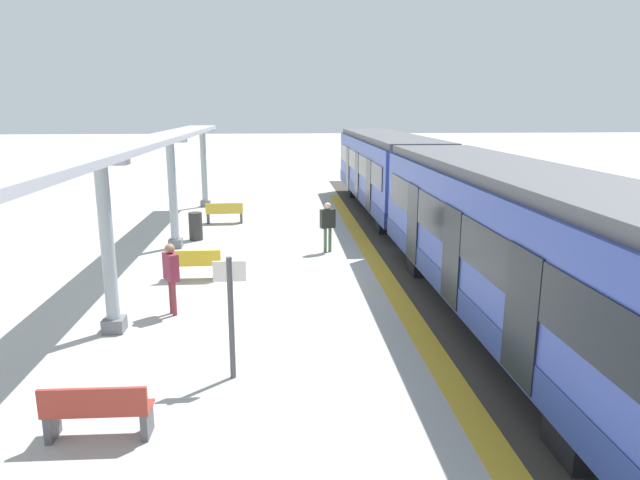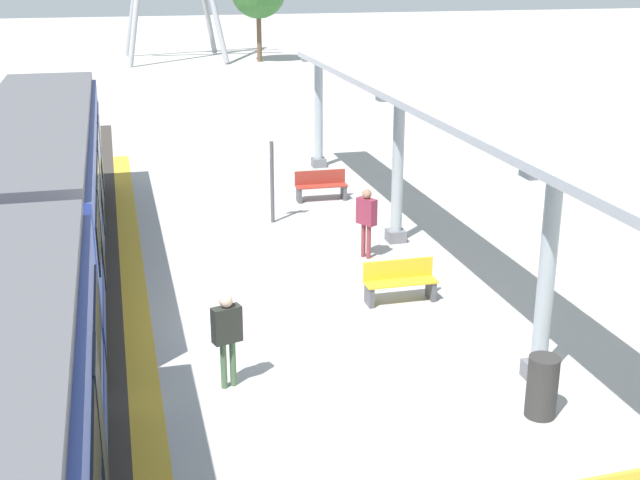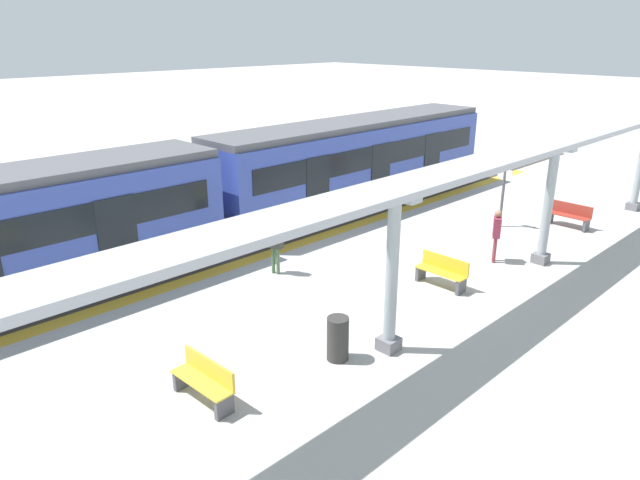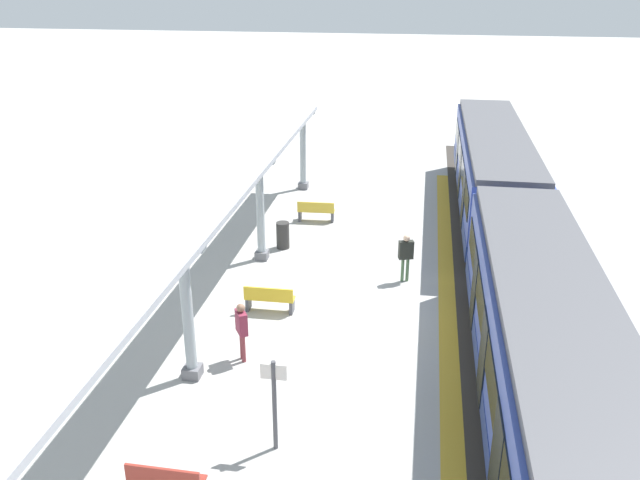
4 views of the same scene
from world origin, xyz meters
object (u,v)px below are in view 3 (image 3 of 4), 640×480
Objects in this scene: train_far_carriage at (356,161)px; bench_far_end at (205,380)px; canopy_pillar_third at (548,205)px; bench_near_end at (569,215)px; bench_mid_platform at (442,271)px; canopy_pillar_second at (392,274)px; passenger_waiting_near_edge at (275,241)px; platform_info_sign at (503,191)px; passenger_by_the_benches at (497,230)px; trash_bin at (338,339)px.

train_far_carriage is 13.99m from bench_far_end.
bench_near_end is (-0.90, 4.09, -1.41)m from canopy_pillar_third.
canopy_pillar_third is 4.06m from bench_mid_platform.
bench_near_end is (-0.90, 11.48, -1.41)m from canopy_pillar_second.
passenger_waiting_near_edge is at bearing 168.97° from canopy_pillar_second.
bench_far_end is at bearing -52.67° from passenger_waiting_near_edge.
passenger_waiting_near_edge is at bearing -111.76° from bench_near_end.
passenger_by_the_benches is at bearing -63.60° from platform_info_sign.
bench_mid_platform is (-0.26, -7.71, 0.00)m from bench_near_end.
canopy_pillar_second reaches higher than bench_far_end.
train_far_carriage reaches higher than bench_mid_platform.
canopy_pillar_third reaches higher than bench_far_end.
train_far_carriage is 8.45m from bench_mid_platform.
bench_near_end is at bearing 94.50° from canopy_pillar_second.
bench_mid_platform is 0.91× the size of passenger_waiting_near_edge.
passenger_by_the_benches is at bearing -138.33° from canopy_pillar_third.
canopy_pillar_third reaches higher than bench_mid_platform.
canopy_pillar_third is 4.42m from bench_near_end.
canopy_pillar_second is at bearing -74.56° from platform_info_sign.
passenger_by_the_benches is at bearing -12.22° from train_far_carriage.
trash_bin is at bearing -24.61° from passenger_waiting_near_edge.
canopy_pillar_third is 3.57m from platform_info_sign.
platform_info_sign is (5.65, 1.68, -0.50)m from train_far_carriage.
train_far_carriage is 7.47m from passenger_by_the_benches.
bench_mid_platform is 4.85m from passenger_waiting_near_edge.
train_far_carriage is 11.56m from canopy_pillar_second.
platform_info_sign is at bearing 16.52° from train_far_carriage.
passenger_by_the_benches reaches higher than passenger_waiting_near_edge.
bench_far_end is 0.92× the size of passenger_waiting_near_edge.
canopy_pillar_third is at bearing 90.00° from canopy_pillar_second.
passenger_waiting_near_edge is (-4.19, -10.49, 0.59)m from bench_near_end.
train_far_carriage is 6.21× the size of platform_info_sign.
bench_mid_platform is at bearing -107.75° from canopy_pillar_third.
train_far_carriage is 3.74× the size of canopy_pillar_second.
train_far_carriage is at bearing -163.48° from platform_info_sign.
canopy_pillar_second is 1.82m from trash_bin.
bench_mid_platform is (-1.16, -3.63, -1.41)m from canopy_pillar_third.
canopy_pillar_third is at bearing 51.51° from passenger_waiting_near_edge.
canopy_pillar_third is at bearing -40.66° from platform_info_sign.
trash_bin is at bearing -78.76° from platform_info_sign.
bench_far_end is (-0.13, -7.76, 0.00)m from bench_mid_platform.
canopy_pillar_third is 1.66× the size of platform_info_sign.
train_far_carriage reaches higher than passenger_by_the_benches.
canopy_pillar_third is 8.61m from trash_bin.
trash_bin is 11.03m from platform_info_sign.
canopy_pillar_second reaches higher than train_far_carriage.
canopy_pillar_third is (8.33, -0.62, 0.02)m from train_far_carriage.
trash_bin reaches higher than bench_near_end.
canopy_pillar_second is at bearing 72.07° from bench_far_end.
canopy_pillar_third is at bearing 41.67° from passenger_by_the_benches.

